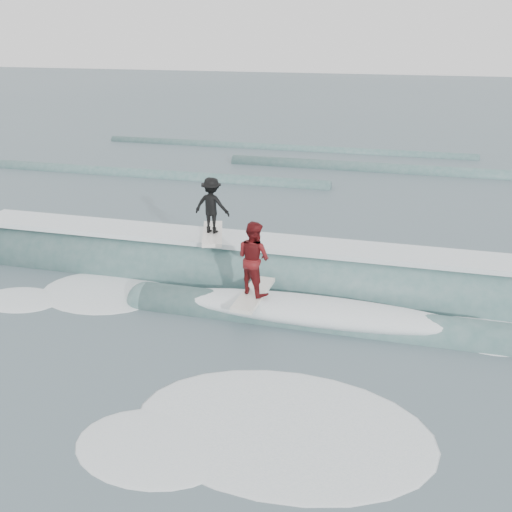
# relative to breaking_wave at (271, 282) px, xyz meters

# --- Properties ---
(ground) EXTENTS (160.00, 160.00, 0.00)m
(ground) POSITION_rel_breaking_wave_xyz_m (-0.25, -3.41, -0.04)
(ground) COLOR #425861
(ground) RESTS_ON ground
(breaking_wave) EXTENTS (21.73, 3.90, 2.25)m
(breaking_wave) POSITION_rel_breaking_wave_xyz_m (0.00, 0.00, 0.00)
(breaking_wave) COLOR #3B6361
(breaking_wave) RESTS_ON ground
(surfer_black) EXTENTS (1.13, 2.07, 1.70)m
(surfer_black) POSITION_rel_breaking_wave_xyz_m (-1.81, 0.31, 1.97)
(surfer_black) COLOR white
(surfer_black) RESTS_ON ground
(surfer_red) EXTENTS (1.13, 2.03, 1.96)m
(surfer_red) POSITION_rel_breaking_wave_xyz_m (-0.00, -1.89, 1.42)
(surfer_red) COLOR silver
(surfer_red) RESTS_ON ground
(whitewater) EXTENTS (14.33, 7.37, 0.10)m
(whitewater) POSITION_rel_breaking_wave_xyz_m (-0.06, -4.23, -0.04)
(whitewater) COLOR white
(whitewater) RESTS_ON ground
(far_swells) EXTENTS (38.23, 8.65, 0.80)m
(far_swells) POSITION_rel_breaking_wave_xyz_m (-2.05, 14.24, -0.04)
(far_swells) COLOR #3B6361
(far_swells) RESTS_ON ground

